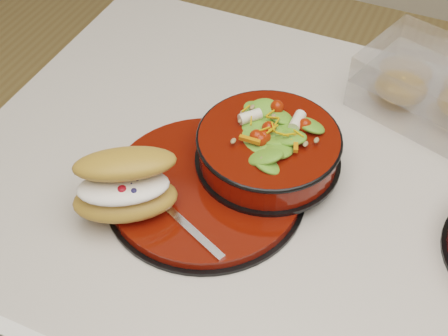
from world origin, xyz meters
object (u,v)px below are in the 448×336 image
at_px(dinner_plate, 206,188).
at_px(croissant, 126,185).
at_px(fork, 182,221).
at_px(pastry_box, 435,88).
at_px(salad_bowl, 269,144).

xyz_separation_m(dinner_plate, croissant, (-0.08, -0.08, 0.05)).
bearing_deg(fork, dinner_plate, 24.45).
height_order(croissant, fork, croissant).
relative_size(dinner_plate, fork, 2.00).
bearing_deg(pastry_box, salad_bowl, -111.48).
height_order(salad_bowl, croissant, salad_bowl).
relative_size(salad_bowl, fork, 1.48).
bearing_deg(salad_bowl, dinner_plate, -129.52).
bearing_deg(dinner_plate, croissant, -134.91).
distance_m(croissant, pastry_box, 0.51).
bearing_deg(fork, croissant, 115.79).
bearing_deg(fork, salad_bowl, 1.52).
bearing_deg(salad_bowl, fork, -112.37).
xyz_separation_m(croissant, fork, (0.08, 0.00, -0.04)).
relative_size(croissant, pastry_box, 0.61).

